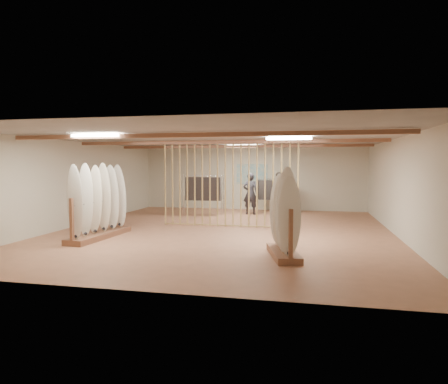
% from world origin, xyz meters
% --- Properties ---
extents(floor, '(12.00, 12.00, 0.00)m').
position_xyz_m(floor, '(0.00, 0.00, 0.00)').
color(floor, '#AD7153').
rests_on(floor, ground).
extents(ceiling, '(12.00, 12.00, 0.00)m').
position_xyz_m(ceiling, '(0.00, 0.00, 2.80)').
color(ceiling, '#989590').
rests_on(ceiling, ground).
extents(wall_back, '(12.00, 0.00, 12.00)m').
position_xyz_m(wall_back, '(0.00, 6.00, 1.40)').
color(wall_back, beige).
rests_on(wall_back, ground).
extents(wall_front, '(12.00, 0.00, 12.00)m').
position_xyz_m(wall_front, '(0.00, -6.00, 1.40)').
color(wall_front, beige).
rests_on(wall_front, ground).
extents(wall_left, '(0.00, 12.00, 12.00)m').
position_xyz_m(wall_left, '(-5.00, 0.00, 1.40)').
color(wall_left, beige).
rests_on(wall_left, ground).
extents(wall_right, '(0.00, 12.00, 12.00)m').
position_xyz_m(wall_right, '(5.00, 0.00, 1.40)').
color(wall_right, beige).
rests_on(wall_right, ground).
extents(ceiling_slats, '(9.50, 6.12, 0.10)m').
position_xyz_m(ceiling_slats, '(0.00, 0.00, 2.72)').
color(ceiling_slats, brown).
rests_on(ceiling_slats, ground).
extents(light_panels, '(1.20, 0.35, 0.06)m').
position_xyz_m(light_panels, '(0.00, 0.00, 2.74)').
color(light_panels, white).
rests_on(light_panels, ground).
extents(bamboo_partition, '(4.45, 0.05, 2.78)m').
position_xyz_m(bamboo_partition, '(0.00, 0.80, 1.40)').
color(bamboo_partition, tan).
rests_on(bamboo_partition, ground).
extents(poster, '(1.40, 0.03, 0.90)m').
position_xyz_m(poster, '(0.00, 5.98, 1.60)').
color(poster, teal).
rests_on(poster, ground).
extents(rack_left, '(0.72, 2.53, 2.02)m').
position_xyz_m(rack_left, '(-3.14, -1.87, 0.69)').
color(rack_left, brown).
rests_on(rack_left, floor).
extents(rack_right, '(0.91, 1.72, 1.91)m').
position_xyz_m(rack_right, '(2.01, -3.06, 0.65)').
color(rack_right, brown).
rests_on(rack_right, floor).
extents(clothing_rack_a, '(1.53, 0.41, 1.64)m').
position_xyz_m(clothing_rack_a, '(-1.61, 3.54, 1.07)').
color(clothing_rack_a, silver).
rests_on(clothing_rack_a, floor).
extents(clothing_rack_b, '(1.33, 0.61, 1.46)m').
position_xyz_m(clothing_rack_b, '(1.02, 5.28, 0.95)').
color(clothing_rack_b, silver).
rests_on(clothing_rack_b, floor).
extents(shopper_a, '(0.76, 0.56, 1.93)m').
position_xyz_m(shopper_a, '(0.19, 4.22, 0.96)').
color(shopper_a, '#24242B').
rests_on(shopper_a, floor).
extents(shopper_b, '(0.98, 0.79, 1.95)m').
position_xyz_m(shopper_b, '(1.38, 4.70, 0.98)').
color(shopper_b, '#3E3530').
rests_on(shopper_b, floor).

